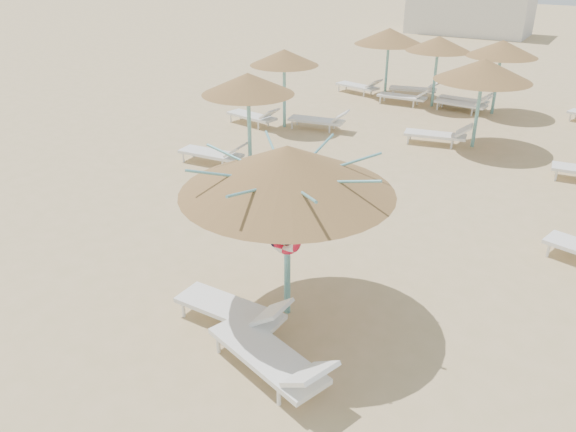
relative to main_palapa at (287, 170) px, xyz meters
The scene contains 6 objects.
ground 2.66m from the main_palapa, 135.79° to the right, with size 120.00×120.00×0.00m, color tan.
main_palapa is the anchor object (origin of this frame).
lounger_main_a 2.48m from the main_palapa, 122.96° to the right, with size 2.05×0.64×0.74m.
lounger_main_b 2.81m from the main_palapa, 65.99° to the right, with size 2.32×1.33×0.81m.
palapa_field 10.83m from the main_palapa, 80.63° to the left, with size 18.66×13.52×2.72m.
service_hut 35.40m from the main_palapa, 100.01° to the left, with size 8.40×4.40×3.25m.
Camera 1 is at (4.30, -6.75, 5.79)m, focal length 35.00 mm.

